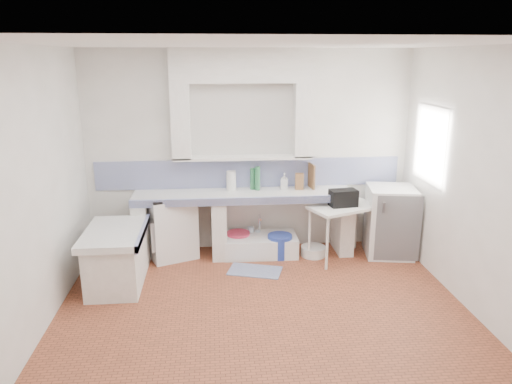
{
  "coord_description": "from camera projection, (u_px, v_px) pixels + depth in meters",
  "views": [
    {
      "loc": [
        -0.51,
        -4.6,
        2.69
      ],
      "look_at": [
        0.0,
        1.0,
        1.1
      ],
      "focal_mm": 33.79,
      "sensor_mm": 36.0,
      "label": 1
    }
  ],
  "objects": [
    {
      "name": "peninsula_top",
      "position": [
        115.0,
        233.0,
        5.72
      ],
      "size": [
        0.7,
        1.1,
        0.08
      ],
      "primitive_type": "cube",
      "color": "white",
      "rests_on": "ground"
    },
    {
      "name": "soap_bottle",
      "position": [
        284.0,
        181.0,
        6.73
      ],
      "size": [
        0.11,
        0.11,
        0.22
      ],
      "primitive_type": "imported",
      "rotation": [
        0.0,
        0.0,
        -0.14
      ],
      "color": "white",
      "rests_on": "counter_slab"
    },
    {
      "name": "counter_lip",
      "position": [
        245.0,
        201.0,
        6.31
      ],
      "size": [
        3.0,
        0.04,
        0.1
      ],
      "primitive_type": "cube",
      "color": "navy",
      "rests_on": "ground"
    },
    {
      "name": "knife_block",
      "position": [
        299.0,
        181.0,
        6.69
      ],
      "size": [
        0.12,
        0.1,
        0.23
      ],
      "primitive_type": "cube",
      "rotation": [
        0.0,
        0.0,
        -0.1
      ],
      "color": "olive",
      "rests_on": "counter_slab"
    },
    {
      "name": "water_bottle_b",
      "position": [
        258.0,
        240.0,
        6.92
      ],
      "size": [
        0.1,
        0.1,
        0.29
      ],
      "primitive_type": "cylinder",
      "rotation": [
        0.0,
        0.0,
        0.37
      ],
      "color": "silver",
      "rests_on": "ground"
    },
    {
      "name": "bucket_blue",
      "position": [
        280.0,
        246.0,
        6.67
      ],
      "size": [
        0.42,
        0.42,
        0.32
      ],
      "primitive_type": "cylinder",
      "rotation": [
        0.0,
        0.0,
        -0.31
      ],
      "color": "#2841AB",
      "rests_on": "ground"
    },
    {
      "name": "counter_pier_left",
      "position": [
        142.0,
        229.0,
        6.57
      ],
      "size": [
        0.2,
        0.55,
        0.82
      ],
      "primitive_type": "cube",
      "color": "white",
      "rests_on": "ground"
    },
    {
      "name": "sink",
      "position": [
        261.0,
        246.0,
        6.77
      ],
      "size": [
        1.02,
        0.56,
        0.24
      ],
      "primitive_type": "cube",
      "rotation": [
        0.0,
        0.0,
        -0.02
      ],
      "color": "white",
      "rests_on": "ground"
    },
    {
      "name": "window_frame",
      "position": [
        444.0,
        145.0,
        6.12
      ],
      "size": [
        0.35,
        0.86,
        1.06
      ],
      "primitive_type": "cube",
      "color": "#361F11",
      "rests_on": "ground"
    },
    {
      "name": "basin_white",
      "position": [
        313.0,
        251.0,
        6.73
      ],
      "size": [
        0.38,
        0.38,
        0.13
      ],
      "primitive_type": "cylinder",
      "rotation": [
        0.0,
        0.0,
        0.11
      ],
      "color": "white",
      "rests_on": "ground"
    },
    {
      "name": "water_bottle_a",
      "position": [
        251.0,
        238.0,
        6.92
      ],
      "size": [
        0.1,
        0.1,
        0.34
      ],
      "primitive_type": "cylinder",
      "rotation": [
        0.0,
        0.0,
        -0.1
      ],
      "color": "silver",
      "rests_on": "ground"
    },
    {
      "name": "green_bottle_b",
      "position": [
        252.0,
        179.0,
        6.68
      ],
      "size": [
        0.08,
        0.08,
        0.3
      ],
      "primitive_type": "cylinder",
      "rotation": [
        0.0,
        0.0,
        -0.34
      ],
      "color": "#2B6F44",
      "rests_on": "counter_slab"
    },
    {
      "name": "cutting_board",
      "position": [
        311.0,
        176.0,
        6.75
      ],
      "size": [
        0.06,
        0.25,
        0.34
      ],
      "primitive_type": "cube",
      "rotation": [
        0.0,
        0.0,
        0.13
      ],
      "color": "olive",
      "rests_on": "counter_slab"
    },
    {
      "name": "bucket_red",
      "position": [
        238.0,
        243.0,
        6.8
      ],
      "size": [
        0.39,
        0.39,
        0.31
      ],
      "primitive_type": "cylinder",
      "rotation": [
        0.0,
        0.0,
        0.21
      ],
      "color": "#D52F4F",
      "rests_on": "ground"
    },
    {
      "name": "counter_pier_mid",
      "position": [
        219.0,
        227.0,
        6.67
      ],
      "size": [
        0.2,
        0.55,
        0.82
      ],
      "primitive_type": "cube",
      "color": "white",
      "rests_on": "ground"
    },
    {
      "name": "bucket_orange",
      "position": [
        267.0,
        246.0,
        6.71
      ],
      "size": [
        0.34,
        0.34,
        0.27
      ],
      "primitive_type": "cylinder",
      "rotation": [
        0.0,
        0.0,
        -0.18
      ],
      "color": "orange",
      "rests_on": "ground"
    },
    {
      "name": "ceiling",
      "position": [
        266.0,
        44.0,
        4.43
      ],
      "size": [
        4.5,
        4.5,
        0.0
      ],
      "primitive_type": "plane",
      "rotation": [
        3.14,
        0.0,
        0.0
      ],
      "color": "white",
      "rests_on": "ground"
    },
    {
      "name": "rug",
      "position": [
        255.0,
        271.0,
        6.25
      ],
      "size": [
        0.75,
        0.56,
        0.01
      ],
      "primitive_type": "cube",
      "rotation": [
        0.0,
        0.0,
        -0.3
      ],
      "color": "#354282",
      "rests_on": "ground"
    },
    {
      "name": "wall_front",
      "position": [
        302.0,
        279.0,
        2.89
      ],
      "size": [
        4.5,
        0.0,
        4.5
      ],
      "primitive_type": "plane",
      "rotation": [
        -1.57,
        0.0,
        0.0
      ],
      "color": "white",
      "rests_on": "ground"
    },
    {
      "name": "side_table",
      "position": [
        342.0,
        232.0,
        6.56
      ],
      "size": [
        1.03,
        0.82,
        0.04
      ],
      "primitive_type": "cube",
      "rotation": [
        0.0,
        0.0,
        0.4
      ],
      "color": "white",
      "rests_on": "ground"
    },
    {
      "name": "fridge",
      "position": [
        390.0,
        221.0,
        6.68
      ],
      "size": [
        0.72,
        0.72,
        0.97
      ],
      "primitive_type": "cube",
      "rotation": [
        0.0,
        0.0,
        -0.16
      ],
      "color": "white",
      "rests_on": "ground"
    },
    {
      "name": "peninsula_base",
      "position": [
        117.0,
        261.0,
        5.82
      ],
      "size": [
        0.6,
        1.0,
        0.62
      ],
      "primitive_type": "cube",
      "color": "white",
      "rests_on": "ground"
    },
    {
      "name": "peninsula_lip",
      "position": [
        143.0,
        232.0,
        5.75
      ],
      "size": [
        0.04,
        1.1,
        0.1
      ],
      "primitive_type": "cube",
      "color": "navy",
      "rests_on": "ground"
    },
    {
      "name": "alcove_mass",
      "position": [
        242.0,
        65.0,
        6.28
      ],
      "size": [
        1.9,
        0.25,
        0.45
      ],
      "primitive_type": "cube",
      "color": "white",
      "rests_on": "ground"
    },
    {
      "name": "counter_slab",
      "position": [
        244.0,
        195.0,
        6.58
      ],
      "size": [
        3.0,
        0.6,
        0.08
      ],
      "primitive_type": "cube",
      "color": "white",
      "rests_on": "ground"
    },
    {
      "name": "wall_back",
      "position": [
        249.0,
        152.0,
        6.73
      ],
      "size": [
        4.5,
        0.0,
        4.5
      ],
      "primitive_type": "plane",
      "rotation": [
        1.57,
        0.0,
        0.0
      ],
      "color": "white",
      "rests_on": "ground"
    },
    {
      "name": "black_bag",
      "position": [
        343.0,
        198.0,
        6.42
      ],
      "size": [
        0.38,
        0.25,
        0.23
      ],
      "primitive_type": "cube",
      "rotation": [
        0.0,
        0.0,
        0.14
      ],
      "color": "black",
      "rests_on": "side_table"
    },
    {
      "name": "stove",
      "position": [
        171.0,
        227.0,
        6.63
      ],
      "size": [
        0.78,
        0.77,
        0.85
      ],
      "primitive_type": "cube",
      "rotation": [
        0.0,
        0.0,
        0.39
      ],
      "color": "white",
      "rests_on": "ground"
    },
    {
      "name": "backsplash",
      "position": [
        250.0,
        173.0,
        6.79
      ],
      "size": [
        4.27,
        0.03,
        0.4
      ],
      "primitive_type": "cube",
      "color": "navy",
      "rests_on": "ground"
    },
    {
      "name": "floor",
      "position": [
        264.0,
        315.0,
        5.19
      ],
      "size": [
        4.5,
        4.5,
        0.0
      ],
      "primitive_type": "plane",
      "color": "#96492E",
      "rests_on": "ground"
    },
    {
      "name": "lace_valance",
      "position": [
        436.0,
        115.0,
        6.0
      ],
      "size": [
        0.01,
        0.84,
        0.24
      ],
      "primitive_type": "cube",
      "color": "white",
      "rests_on": "ground"
    },
    {
      "name": "wall_right",
      "position": [
        480.0,
        185.0,
        5.01
      ],
      "size": [
        0.0,
        4.5,
        4.5
      ],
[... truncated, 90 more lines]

